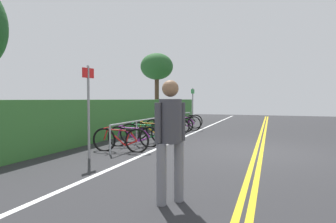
# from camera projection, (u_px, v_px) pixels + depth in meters

# --- Properties ---
(ground_plane) EXTENTS (37.84, 13.14, 0.05)m
(ground_plane) POSITION_uv_depth(u_px,v_px,m) (259.00, 152.00, 7.90)
(ground_plane) COLOR #2B2B2D
(centre_line_yellow_inner) EXTENTS (34.06, 0.10, 0.00)m
(centre_line_yellow_inner) POSITION_uv_depth(u_px,v_px,m) (262.00, 152.00, 7.87)
(centre_line_yellow_inner) COLOR gold
(centre_line_yellow_inner) RESTS_ON ground_plane
(centre_line_yellow_outer) EXTENTS (34.06, 0.10, 0.00)m
(centre_line_yellow_outer) POSITION_uv_depth(u_px,v_px,m) (256.00, 151.00, 7.93)
(centre_line_yellow_outer) COLOR gold
(centre_line_yellow_outer) RESTS_ON ground_plane
(bike_lane_stripe_white) EXTENTS (34.06, 0.12, 0.00)m
(bike_lane_stripe_white) POSITION_uv_depth(u_px,v_px,m) (164.00, 146.00, 8.88)
(bike_lane_stripe_white) COLOR white
(bike_lane_stripe_white) RESTS_ON ground_plane
(bike_rack) EXTENTS (7.86, 0.05, 0.80)m
(bike_rack) POSITION_uv_depth(u_px,v_px,m) (163.00, 121.00, 11.08)
(bike_rack) COLOR #9EA0A5
(bike_rack) RESTS_ON ground_plane
(bicycle_0) EXTENTS (0.46, 1.66, 0.72)m
(bicycle_0) POSITION_uv_depth(u_px,v_px,m) (121.00, 140.00, 7.85)
(bicycle_0) COLOR black
(bicycle_0) RESTS_ON ground_plane
(bicycle_1) EXTENTS (0.52, 1.66, 0.69)m
(bicycle_1) POSITION_uv_depth(u_px,v_px,m) (134.00, 136.00, 8.69)
(bicycle_1) COLOR black
(bicycle_1) RESTS_ON ground_plane
(bicycle_2) EXTENTS (0.66, 1.68, 0.72)m
(bicycle_2) POSITION_uv_depth(u_px,v_px,m) (146.00, 133.00, 9.45)
(bicycle_2) COLOR black
(bicycle_2) RESTS_ON ground_plane
(bicycle_3) EXTENTS (0.57, 1.65, 0.69)m
(bicycle_3) POSITION_uv_depth(u_px,v_px,m) (153.00, 130.00, 10.38)
(bicycle_3) COLOR black
(bicycle_3) RESTS_ON ground_plane
(bicycle_4) EXTENTS (0.53, 1.72, 0.72)m
(bicycle_4) POSITION_uv_depth(u_px,v_px,m) (163.00, 128.00, 11.10)
(bicycle_4) COLOR black
(bicycle_4) RESTS_ON ground_plane
(bicycle_5) EXTENTS (0.46, 1.62, 0.70)m
(bicycle_5) POSITION_uv_depth(u_px,v_px,m) (171.00, 126.00, 11.97)
(bicycle_5) COLOR black
(bicycle_5) RESTS_ON ground_plane
(bicycle_6) EXTENTS (0.46, 1.69, 0.69)m
(bicycle_6) POSITION_uv_depth(u_px,v_px,m) (175.00, 125.00, 12.76)
(bicycle_6) COLOR black
(bicycle_6) RESTS_ON ground_plane
(bicycle_7) EXTENTS (0.48, 1.69, 0.72)m
(bicycle_7) POSITION_uv_depth(u_px,v_px,m) (185.00, 123.00, 13.42)
(bicycle_7) COLOR black
(bicycle_7) RESTS_ON ground_plane
(bicycle_8) EXTENTS (0.46, 1.69, 0.74)m
(bicycle_8) POSITION_uv_depth(u_px,v_px,m) (186.00, 121.00, 14.34)
(bicycle_8) COLOR black
(bicycle_8) RESTS_ON ground_plane
(pedestrian) EXTENTS (0.40, 0.34, 1.74)m
(pedestrian) POSITION_uv_depth(u_px,v_px,m) (170.00, 132.00, 3.93)
(pedestrian) COLOR slate
(pedestrian) RESTS_ON ground_plane
(sign_post_near) EXTENTS (0.36, 0.09, 2.29)m
(sign_post_near) POSITION_uv_depth(u_px,v_px,m) (88.00, 103.00, 6.88)
(sign_post_near) COLOR gray
(sign_post_near) RESTS_ON ground_plane
(sign_post_far) EXTENTS (0.36, 0.09, 2.08)m
(sign_post_far) POSITION_uv_depth(u_px,v_px,m) (193.00, 103.00, 15.39)
(sign_post_far) COLOR gray
(sign_post_far) RESTS_ON ground_plane
(hedge_backdrop) EXTENTS (16.81, 1.39, 1.46)m
(hedge_backdrop) POSITION_uv_depth(u_px,v_px,m) (131.00, 115.00, 13.25)
(hedge_backdrop) COLOR #387533
(hedge_backdrop) RESTS_ON ground_plane
(tree_mid) EXTENTS (2.35, 2.35, 4.79)m
(tree_mid) POSITION_uv_depth(u_px,v_px,m) (157.00, 67.00, 20.28)
(tree_mid) COLOR #473323
(tree_mid) RESTS_ON ground_plane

